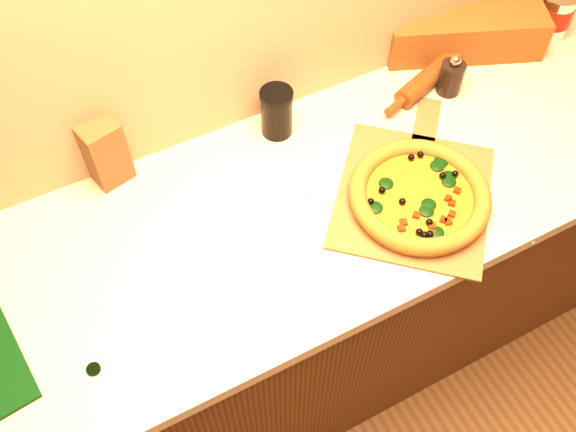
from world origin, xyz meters
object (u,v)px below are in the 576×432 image
(dark_jar, at_px, (277,112))
(pepper_grinder, at_px, (451,77))
(pizza_peel, at_px, (414,191))
(rolling_pin, at_px, (433,74))
(pizza, at_px, (419,196))
(coffee_canister, at_px, (555,15))

(dark_jar, bearing_deg, pepper_grinder, -9.84)
(pizza_peel, distance_m, dark_jar, 0.40)
(rolling_pin, relative_size, dark_jar, 2.86)
(pizza, relative_size, rolling_pin, 0.86)
(pepper_grinder, distance_m, coffee_canister, 0.42)
(pizza_peel, bearing_deg, dark_jar, 163.32)
(coffee_canister, height_order, dark_jar, dark_jar)
(pizza_peel, height_order, rolling_pin, rolling_pin)
(pizza_peel, bearing_deg, rolling_pin, 90.94)
(pizza_peel, height_order, dark_jar, dark_jar)
(pizza, xyz_separation_m, coffee_canister, (0.71, 0.35, 0.04))
(pepper_grinder, bearing_deg, dark_jar, 170.16)
(pizza_peel, height_order, pizza, pizza)
(coffee_canister, relative_size, dark_jar, 0.98)
(pepper_grinder, xyz_separation_m, rolling_pin, (-0.02, 0.05, -0.02))
(pizza, bearing_deg, pizza_peel, 71.22)
(rolling_pin, relative_size, coffee_canister, 2.92)
(pizza, distance_m, pepper_grinder, 0.41)
(pepper_grinder, bearing_deg, pizza_peel, -138.16)
(dark_jar, bearing_deg, pizza_peel, -58.59)
(pizza, height_order, coffee_canister, coffee_canister)
(pizza, relative_size, dark_jar, 2.47)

